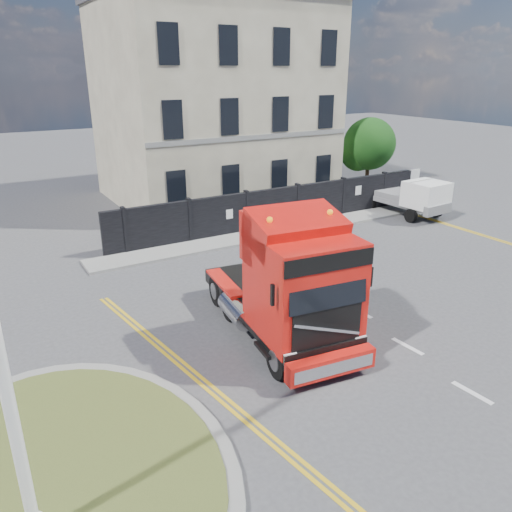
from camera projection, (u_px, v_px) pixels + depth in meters
ground at (278, 329)px, 15.43m from camera, size 120.00×120.00×0.00m
traffic_island at (59, 480)px, 9.65m from camera, size 6.80×6.80×0.17m
hoarding_fence at (290, 206)px, 25.46m from camera, size 18.80×0.25×2.00m
georgian_building at (213, 101)px, 29.56m from camera, size 12.30×10.30×12.80m
tree at (367, 146)px, 30.97m from camera, size 3.20×3.20×4.80m
pavement_far at (290, 229)px, 24.80m from camera, size 20.00×1.60×0.12m
truck at (292, 288)px, 14.02m from camera, size 3.23×6.84×3.95m
flatbed_pickup at (417, 197)px, 26.73m from camera, size 2.23×5.00×2.04m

